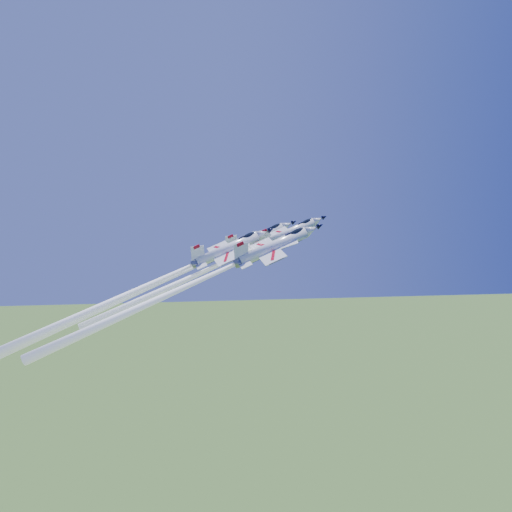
{
  "coord_description": "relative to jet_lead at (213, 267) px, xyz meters",
  "views": [
    {
      "loc": [
        -11.96,
        -111.14,
        96.37
      ],
      "look_at": [
        0.0,
        0.0,
        79.26
      ],
      "focal_mm": 40.0,
      "sensor_mm": 36.0,
      "label": 1
    }
  ],
  "objects": [
    {
      "name": "jet_lead",
      "position": [
        0.0,
        0.0,
        0.0
      ],
      "size": [
        38.49,
        12.42,
        35.19
      ],
      "rotation": [
        0.4,
        0.2,
        -1.38
      ],
      "color": "white"
    },
    {
      "name": "jet_left",
      "position": [
        -11.68,
        5.96,
        -4.36
      ],
      "size": [
        48.7,
        15.38,
        47.82
      ],
      "rotation": [
        0.4,
        0.2,
        -1.38
      ],
      "color": "white"
    },
    {
      "name": "jet_slot",
      "position": [
        -13.26,
        -2.02,
        -3.19
      ],
      "size": [
        42.73,
        13.9,
        37.91
      ],
      "rotation": [
        0.4,
        0.2,
        -1.38
      ],
      "color": "white"
    },
    {
      "name": "jet_right",
      "position": [
        -5.09,
        -8.19,
        -1.95
      ],
      "size": [
        43.39,
        14.18,
        37.9
      ],
      "rotation": [
        0.4,
        0.2,
        -1.38
      ],
      "color": "white"
    }
  ]
}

